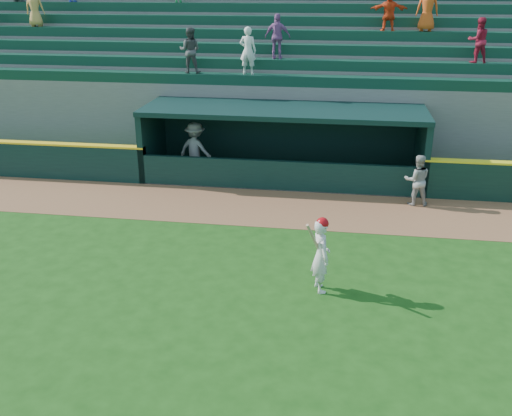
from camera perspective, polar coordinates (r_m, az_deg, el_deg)
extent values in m
plane|color=#184411|center=(12.83, -1.07, -8.04)|extent=(120.00, 120.00, 0.00)
cube|color=brown|center=(17.21, 1.64, 0.03)|extent=(40.00, 3.00, 0.01)
imported|color=#9A9A95|center=(17.87, 15.81, 2.70)|extent=(0.81, 0.66, 1.57)
imported|color=gray|center=(19.93, -6.08, 5.85)|extent=(1.37, 1.03, 1.89)
cube|color=slate|center=(19.82, 2.63, 3.04)|extent=(9.00, 2.60, 0.04)
cube|color=black|center=(20.45, -10.32, 6.62)|extent=(0.20, 2.60, 2.30)
cube|color=black|center=(19.58, 16.26, 5.41)|extent=(0.20, 2.60, 2.30)
cube|color=black|center=(20.73, 3.07, 7.15)|extent=(9.40, 0.20, 2.30)
cube|color=black|center=(19.19, 2.75, 9.73)|extent=(9.40, 2.80, 0.16)
cube|color=black|center=(18.51, 2.25, 3.25)|extent=(9.00, 0.16, 1.00)
cube|color=brown|center=(20.50, 2.88, 4.36)|extent=(8.40, 0.45, 0.10)
cube|color=slate|center=(21.16, 3.23, 8.30)|extent=(34.00, 0.85, 2.91)
cube|color=#0F3828|center=(20.73, 3.30, 12.62)|extent=(34.00, 0.60, 0.36)
cube|color=slate|center=(21.94, 3.46, 9.38)|extent=(34.00, 0.85, 3.36)
cube|color=#0F3828|center=(21.50, 3.55, 14.16)|extent=(34.00, 0.60, 0.36)
cube|color=slate|center=(22.72, 3.68, 10.39)|extent=(34.00, 0.85, 3.81)
cube|color=#0F3828|center=(22.29, 3.78, 15.59)|extent=(34.00, 0.60, 0.36)
cube|color=slate|center=(23.51, 3.88, 11.33)|extent=(34.00, 0.85, 4.26)
cube|color=#0F3828|center=(23.09, 4.01, 16.92)|extent=(34.00, 0.60, 0.36)
cube|color=slate|center=(24.31, 4.07, 12.21)|extent=(34.00, 0.85, 4.71)
cube|color=#0F3828|center=(23.90, 4.22, 18.16)|extent=(34.00, 0.60, 0.36)
cube|color=slate|center=(25.11, 4.25, 13.03)|extent=(34.00, 0.85, 5.16)
cube|color=#0F3828|center=(24.72, 4.42, 19.32)|extent=(34.00, 0.60, 0.36)
cube|color=slate|center=(25.91, 4.42, 13.80)|extent=(34.00, 0.85, 5.61)
cube|color=slate|center=(26.48, 4.52, 13.97)|extent=(34.50, 0.30, 5.61)
imported|color=#D44D17|center=(23.15, 16.78, 18.61)|extent=(0.83, 0.57, 1.65)
imported|color=#474747|center=(21.24, -6.61, 15.39)|extent=(0.79, 0.62, 1.58)
imported|color=gold|center=(26.19, -21.28, 18.21)|extent=(0.81, 0.60, 1.51)
imported|color=#975897|center=(21.46, 2.16, 16.77)|extent=(0.94, 0.42, 1.57)
imported|color=#E64219|center=(23.02, 13.17, 18.71)|extent=(1.39, 0.50, 1.47)
imported|color=white|center=(20.80, -0.81, 15.46)|extent=(0.63, 0.45, 1.64)
imported|color=#A31931|center=(21.81, 21.34, 15.36)|extent=(0.84, 0.72, 1.51)
imported|color=silver|center=(12.47, 6.51, -4.78)|extent=(0.58, 0.71, 1.67)
sphere|color=#B40A0F|center=(12.15, 6.66, -1.56)|extent=(0.27, 0.27, 0.27)
cylinder|color=tan|center=(12.05, 5.71, -2.92)|extent=(0.31, 0.45, 0.76)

